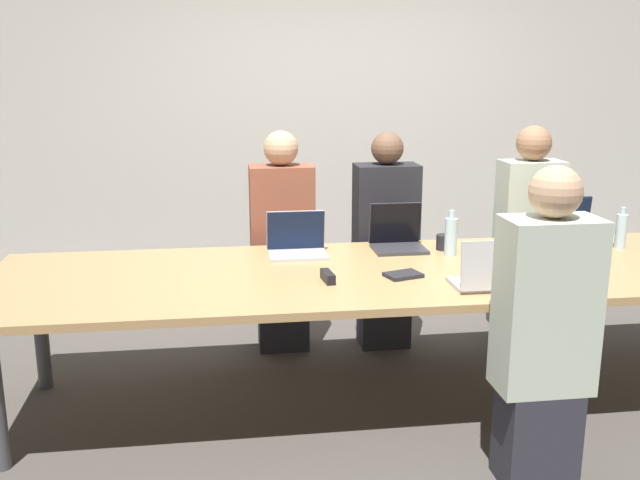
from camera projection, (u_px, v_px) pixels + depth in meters
name	position (u px, v px, depth m)	size (l,w,h in m)	color
ground_plane	(390.00, 399.00, 3.97)	(24.00, 24.00, 0.00)	#4C4742
curtain_wall	(334.00, 119.00, 5.58)	(12.00, 0.06, 2.80)	beige
conference_table	(393.00, 278.00, 3.80)	(4.23, 1.23, 0.75)	tan
laptop_near_midright	(491.00, 275.00, 3.44)	(0.35, 0.25, 0.26)	#B7B7BC
person_near_midright	(544.00, 335.00, 3.03)	(0.40, 0.24, 1.42)	#2D2D38
cup_near_midright	(538.00, 277.00, 3.52)	(0.08, 0.08, 0.08)	brown
bottle_near_midright	(533.00, 261.00, 3.61)	(0.06, 0.06, 0.21)	black
laptop_far_midleft	(297.00, 242.00, 4.07)	(0.34, 0.24, 0.25)	#B7B7BC
person_far_midleft	(282.00, 245.00, 4.55)	(0.40, 0.24, 1.42)	#2D2D38
laptop_far_center	(397.00, 236.00, 4.21)	(0.31, 0.26, 0.27)	#333338
person_far_center	(385.00, 245.00, 4.60)	(0.40, 0.24, 1.41)	#2D2D38
cup_far_center	(443.00, 242.00, 4.18)	(0.09, 0.09, 0.09)	#232328
bottle_far_center	(451.00, 236.00, 4.04)	(0.07, 0.07, 0.26)	#ADD1E0
laptop_far_right	(567.00, 230.00, 4.33)	(0.33, 0.27, 0.28)	#333338
person_far_right	(527.00, 235.00, 4.77)	(0.40, 0.24, 1.43)	#2D2D38
cup_far_right	(531.00, 242.00, 4.20)	(0.07, 0.07, 0.08)	red
bottle_far_right	(621.00, 230.00, 4.21)	(0.07, 0.07, 0.25)	#ADD1E0
stapler	(328.00, 277.00, 3.58)	(0.06, 0.15, 0.05)	black
notebook	(403.00, 275.00, 3.65)	(0.21, 0.17, 0.02)	#232328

